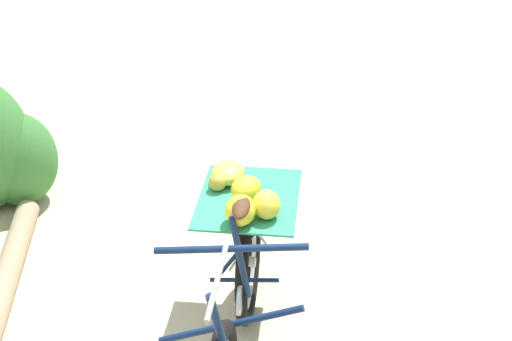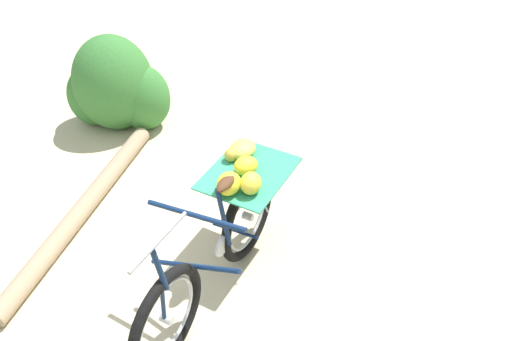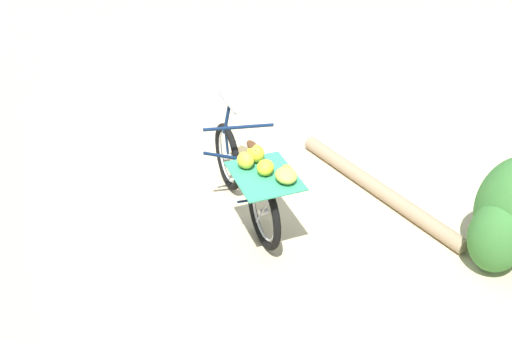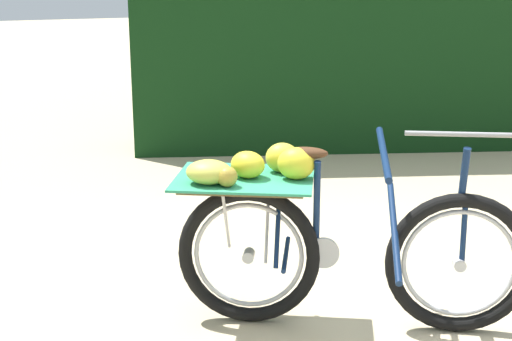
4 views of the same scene
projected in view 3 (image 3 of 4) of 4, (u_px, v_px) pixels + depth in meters
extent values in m
plane|color=beige|center=(254.00, 207.00, 5.90)|extent=(60.00, 60.00, 0.00)
torus|color=black|center=(228.00, 157.00, 6.05)|extent=(0.47, 0.64, 0.73)
torus|color=#B7B7BC|center=(228.00, 157.00, 6.05)|extent=(0.34, 0.48, 0.57)
cylinder|color=#B7B7BC|center=(228.00, 157.00, 6.05)|extent=(0.10, 0.09, 0.06)
torus|color=black|center=(264.00, 212.00, 5.23)|extent=(0.47, 0.64, 0.73)
torus|color=#B7B7BC|center=(264.00, 212.00, 5.23)|extent=(0.34, 0.48, 0.57)
cylinder|color=#B7B7BC|center=(264.00, 212.00, 5.23)|extent=(0.10, 0.09, 0.06)
cylinder|color=#0F2347|center=(237.00, 158.00, 5.71)|extent=(0.60, 0.42, 0.30)
cylinder|color=#0F2347|center=(239.00, 127.00, 5.45)|extent=(0.61, 0.43, 0.11)
cylinder|color=#0F2347|center=(251.00, 168.00, 5.35)|extent=(0.11, 0.09, 0.49)
cylinder|color=#0F2347|center=(256.00, 199.00, 5.37)|extent=(0.33, 0.23, 0.05)
cylinder|color=#0F2347|center=(258.00, 183.00, 5.22)|extent=(0.28, 0.20, 0.47)
cylinder|color=#0F2347|center=(227.00, 144.00, 5.98)|extent=(0.06, 0.05, 0.30)
cylinder|color=#0F2347|center=(227.00, 120.00, 5.81)|extent=(0.10, 0.08, 0.30)
cylinder|color=gray|center=(227.00, 103.00, 5.67)|extent=(0.31, 0.44, 0.02)
ellipsoid|color=#4C2D19|center=(253.00, 146.00, 5.16)|extent=(0.20, 0.23, 0.06)
cylinder|color=#B7B7BC|center=(249.00, 187.00, 5.51)|extent=(0.11, 0.14, 0.16)
cylinder|color=#B7B7BC|center=(260.00, 189.00, 5.20)|extent=(0.18, 0.13, 0.39)
cylinder|color=#B7B7BC|center=(268.00, 202.00, 5.03)|extent=(0.21, 0.15, 0.39)
cube|color=brown|center=(265.00, 177.00, 5.00)|extent=(0.70, 0.74, 0.02)
cube|color=#33936B|center=(265.00, 176.00, 4.99)|extent=(0.83, 0.87, 0.01)
ellipsoid|color=yellow|center=(265.00, 167.00, 4.97)|extent=(0.22, 0.21, 0.13)
ellipsoid|color=yellow|center=(245.00, 160.00, 5.05)|extent=(0.19, 0.21, 0.15)
ellipsoid|color=#CCC64C|center=(286.00, 176.00, 4.88)|extent=(0.28, 0.29, 0.12)
ellipsoid|color=yellow|center=(256.00, 153.00, 5.15)|extent=(0.24, 0.24, 0.16)
sphere|color=#B29333|center=(286.00, 170.00, 4.97)|extent=(0.10, 0.10, 0.10)
cylinder|color=#9E8466|center=(377.00, 188.00, 6.06)|extent=(1.02, 2.23, 0.16)
ellipsoid|color=#387533|center=(498.00, 236.00, 4.95)|extent=(0.55, 0.50, 0.71)
cylinder|color=#4C3823|center=(507.00, 244.00, 5.25)|extent=(0.08, 0.08, 0.20)
cube|color=olive|center=(242.00, 157.00, 6.75)|extent=(0.44, 0.36, 0.01)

